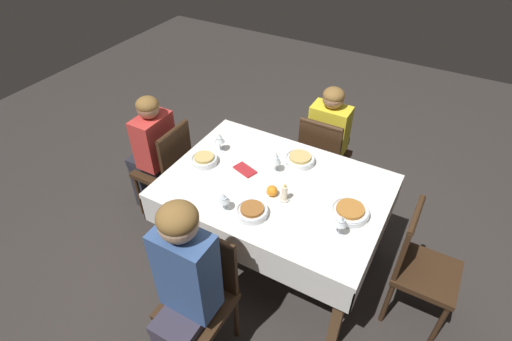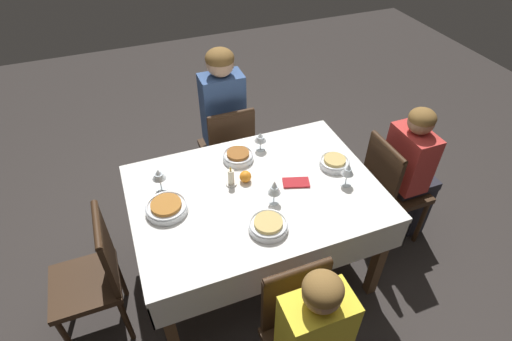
{
  "view_description": "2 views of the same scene",
  "coord_description": "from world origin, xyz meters",
  "px_view_note": "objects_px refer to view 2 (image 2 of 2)",
  "views": [
    {
      "loc": [
        -0.83,
        1.73,
        2.44
      ],
      "look_at": [
        0.1,
        0.08,
        0.87
      ],
      "focal_mm": 28.0,
      "sensor_mm": 36.0,
      "label": 1
    },
    {
      "loc": [
        -0.58,
        -1.54,
        2.32
      ],
      "look_at": [
        0.01,
        0.03,
        0.86
      ],
      "focal_mm": 28.0,
      "sensor_mm": 36.0,
      "label": 2
    }
  ],
  "objects_px": {
    "wine_glass_south": "(274,188)",
    "bowl_south": "(268,225)",
    "person_adult_denim": "(222,115)",
    "napkin_red_folded": "(296,183)",
    "wine_glass_north": "(260,138)",
    "orange_fruit": "(245,177)",
    "dining_table": "(255,201)",
    "candle_centerpiece": "(231,178)",
    "wine_glass_west": "(159,175)",
    "chair_east": "(390,187)",
    "bowl_north": "(238,156)",
    "wine_glass_east": "(348,170)",
    "chair_west": "(94,275)",
    "chair_north": "(229,148)",
    "chair_south": "(302,333)",
    "bowl_west": "(167,207)",
    "person_child_red": "(412,170)",
    "bowl_east": "(334,162)"
  },
  "relations": [
    {
      "from": "bowl_east",
      "to": "wine_glass_east",
      "type": "distance_m",
      "value": 0.19
    },
    {
      "from": "person_child_red",
      "to": "bowl_north",
      "type": "distance_m",
      "value": 1.17
    },
    {
      "from": "chair_west",
      "to": "napkin_red_folded",
      "type": "height_order",
      "value": "chair_west"
    },
    {
      "from": "wine_glass_north",
      "to": "wine_glass_west",
      "type": "distance_m",
      "value": 0.68
    },
    {
      "from": "wine_glass_east",
      "to": "chair_south",
      "type": "bearing_deg",
      "value": -132.02
    },
    {
      "from": "chair_north",
      "to": "wine_glass_south",
      "type": "xyz_separation_m",
      "value": [
        -0.01,
        -0.87,
        0.37
      ]
    },
    {
      "from": "chair_east",
      "to": "person_child_red",
      "type": "bearing_deg",
      "value": -90.0
    },
    {
      "from": "chair_south",
      "to": "chair_east",
      "type": "relative_size",
      "value": 1.0
    },
    {
      "from": "wine_glass_north",
      "to": "dining_table",
      "type": "bearing_deg",
      "value": -115.53
    },
    {
      "from": "person_child_red",
      "to": "wine_glass_north",
      "type": "xyz_separation_m",
      "value": [
        -0.94,
        0.39,
        0.25
      ]
    },
    {
      "from": "chair_north",
      "to": "wine_glass_west",
      "type": "bearing_deg",
      "value": 43.98
    },
    {
      "from": "wine_glass_north",
      "to": "wine_glass_east",
      "type": "relative_size",
      "value": 0.86
    },
    {
      "from": "wine_glass_north",
      "to": "orange_fruit",
      "type": "xyz_separation_m",
      "value": [
        -0.19,
        -0.25,
        -0.06
      ]
    },
    {
      "from": "person_child_red",
      "to": "wine_glass_east",
      "type": "relative_size",
      "value": 7.08
    },
    {
      "from": "chair_north",
      "to": "bowl_north",
      "type": "height_order",
      "value": "chair_north"
    },
    {
      "from": "dining_table",
      "to": "wine_glass_north",
      "type": "bearing_deg",
      "value": 64.47
    },
    {
      "from": "wine_glass_north",
      "to": "person_child_red",
      "type": "bearing_deg",
      "value": -22.41
    },
    {
      "from": "wine_glass_south",
      "to": "candle_centerpiece",
      "type": "height_order",
      "value": "wine_glass_south"
    },
    {
      "from": "chair_west",
      "to": "bowl_east",
      "type": "relative_size",
      "value": 4.69
    },
    {
      "from": "chair_east",
      "to": "wine_glass_south",
      "type": "distance_m",
      "value": 0.97
    },
    {
      "from": "chair_west",
      "to": "bowl_north",
      "type": "relative_size",
      "value": 4.48
    },
    {
      "from": "person_child_red",
      "to": "bowl_west",
      "type": "height_order",
      "value": "person_child_red"
    },
    {
      "from": "chair_north",
      "to": "wine_glass_east",
      "type": "distance_m",
      "value": 1.05
    },
    {
      "from": "chair_east",
      "to": "wine_glass_north",
      "type": "height_order",
      "value": "wine_glass_north"
    },
    {
      "from": "bowl_north",
      "to": "wine_glass_west",
      "type": "distance_m",
      "value": 0.51
    },
    {
      "from": "bowl_north",
      "to": "wine_glass_east",
      "type": "bearing_deg",
      "value": -40.43
    },
    {
      "from": "wine_glass_north",
      "to": "bowl_east",
      "type": "height_order",
      "value": "wine_glass_north"
    },
    {
      "from": "chair_south",
      "to": "candle_centerpiece",
      "type": "height_order",
      "value": "candle_centerpiece"
    },
    {
      "from": "wine_glass_east",
      "to": "chair_west",
      "type": "bearing_deg",
      "value": 176.76
    },
    {
      "from": "wine_glass_west",
      "to": "person_adult_denim",
      "type": "bearing_deg",
      "value": 50.32
    },
    {
      "from": "bowl_south",
      "to": "wine_glass_west",
      "type": "bearing_deg",
      "value": 133.17
    },
    {
      "from": "person_child_red",
      "to": "napkin_red_folded",
      "type": "distance_m",
      "value": 0.87
    },
    {
      "from": "chair_east",
      "to": "bowl_north",
      "type": "height_order",
      "value": "chair_east"
    },
    {
      "from": "person_child_red",
      "to": "wine_glass_north",
      "type": "height_order",
      "value": "person_child_red"
    },
    {
      "from": "dining_table",
      "to": "candle_centerpiece",
      "type": "distance_m",
      "value": 0.2
    },
    {
      "from": "wine_glass_north",
      "to": "wine_glass_east",
      "type": "height_order",
      "value": "wine_glass_east"
    },
    {
      "from": "dining_table",
      "to": "chair_west",
      "type": "height_order",
      "value": "chair_west"
    },
    {
      "from": "wine_glass_west",
      "to": "orange_fruit",
      "type": "distance_m",
      "value": 0.49
    },
    {
      "from": "chair_south",
      "to": "bowl_south",
      "type": "bearing_deg",
      "value": 89.16
    },
    {
      "from": "person_child_red",
      "to": "wine_glass_south",
      "type": "relative_size",
      "value": 6.8
    },
    {
      "from": "person_adult_denim",
      "to": "napkin_red_folded",
      "type": "xyz_separation_m",
      "value": [
        0.17,
        -0.91,
        0.05
      ]
    },
    {
      "from": "wine_glass_west",
      "to": "candle_centerpiece",
      "type": "distance_m",
      "value": 0.4
    },
    {
      "from": "wine_glass_south",
      "to": "bowl_south",
      "type": "bearing_deg",
      "value": -121.32
    },
    {
      "from": "chair_east",
      "to": "wine_glass_east",
      "type": "bearing_deg",
      "value": 102.14
    },
    {
      "from": "bowl_north",
      "to": "bowl_west",
      "type": "xyz_separation_m",
      "value": [
        -0.5,
        -0.28,
        -0.0
      ]
    },
    {
      "from": "person_adult_denim",
      "to": "person_child_red",
      "type": "distance_m",
      "value": 1.39
    },
    {
      "from": "chair_south",
      "to": "bowl_east",
      "type": "height_order",
      "value": "chair_south"
    },
    {
      "from": "wine_glass_east",
      "to": "dining_table",
      "type": "bearing_deg",
      "value": 165.34
    },
    {
      "from": "chair_north",
      "to": "bowl_south",
      "type": "distance_m",
      "value": 1.08
    },
    {
      "from": "person_adult_denim",
      "to": "bowl_east",
      "type": "distance_m",
      "value": 0.97
    }
  ]
}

